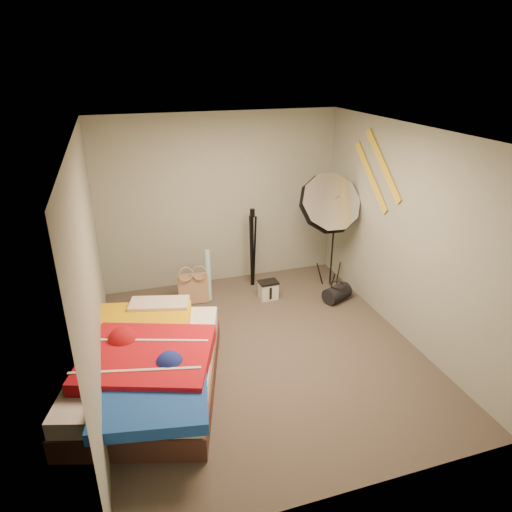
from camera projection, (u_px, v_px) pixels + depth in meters
name	position (u px, v px, depth m)	size (l,w,h in m)	color
floor	(263.00, 351.00, 5.35)	(4.00, 4.00, 0.00)	#50443A
ceiling	(265.00, 132.00, 4.34)	(4.00, 4.00, 0.00)	silver
wall_back	(220.00, 201.00, 6.59)	(3.50, 3.50, 0.00)	gray
wall_front	(357.00, 363.00, 3.10)	(3.50, 3.50, 0.00)	gray
wall_left	(91.00, 274.00, 4.36)	(4.00, 4.00, 0.00)	gray
wall_right	(406.00, 235.00, 5.33)	(4.00, 4.00, 0.00)	gray
tote_bag	(193.00, 288.00, 6.34)	(0.41, 0.12, 0.41)	tan
wrapping_roll	(208.00, 275.00, 6.38)	(0.08, 0.08, 0.72)	teal
camera_case	(268.00, 291.00, 6.46)	(0.25, 0.18, 0.25)	silver
duffel_bag	(337.00, 293.00, 6.40)	(0.23, 0.23, 0.38)	black
wall_stripe_upper	(383.00, 165.00, 5.57)	(0.02, 1.10, 0.10)	gold
wall_stripe_lower	(371.00, 176.00, 5.86)	(0.02, 1.10, 0.10)	gold
bed	(148.00, 366.00, 4.62)	(1.84, 2.32, 0.57)	#482A22
photo_umbrella	(329.00, 204.00, 6.25)	(1.08, 0.83, 1.82)	black
camera_tripod	(252.00, 243.00, 6.63)	(0.08, 0.08, 1.19)	black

